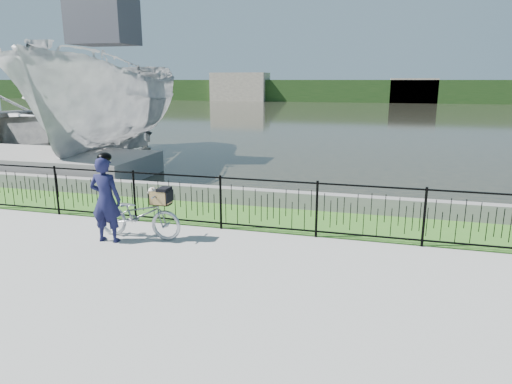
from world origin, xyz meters
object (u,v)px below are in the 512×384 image
(boat_near, at_px, (109,105))
(boat_far, at_px, (17,118))
(bicycle_rig, at_px, (139,214))
(cyclist, at_px, (106,198))
(dock, at_px, (9,161))

(boat_near, distance_m, boat_far, 8.99)
(bicycle_rig, xyz_separation_m, cyclist, (-0.49, -0.36, 0.38))
(boat_near, height_order, boat_far, boat_near)
(cyclist, bearing_deg, bicycle_rig, 36.36)
(cyclist, bearing_deg, boat_near, 121.64)
(bicycle_rig, xyz_separation_m, boat_near, (-5.44, 7.67, 1.66))
(bicycle_rig, distance_m, boat_near, 9.54)
(dock, distance_m, bicycle_rig, 9.03)
(dock, relative_size, boat_near, 0.90)
(bicycle_rig, bearing_deg, cyclist, -143.64)
(dock, bearing_deg, cyclist, -36.00)
(dock, distance_m, cyclist, 8.84)
(bicycle_rig, height_order, boat_far, boat_far)
(dock, height_order, boat_near, boat_near)
(boat_near, xyz_separation_m, boat_far, (-7.98, 4.02, -1.01))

